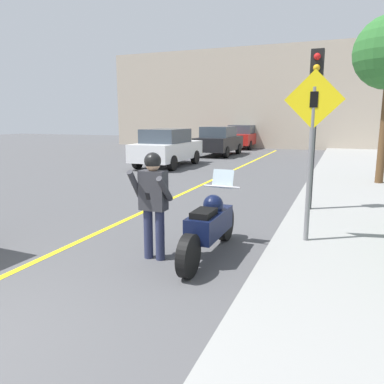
{
  "coord_description": "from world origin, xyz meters",
  "views": [
    {
      "loc": [
        3.59,
        -1.85,
        2.12
      ],
      "look_at": [
        1.39,
        3.64,
        0.96
      ],
      "focal_mm": 35.0,
      "sensor_mm": 36.0,
      "label": 1
    }
  ],
  "objects_px": {
    "crossing_sign": "(312,141)",
    "parked_car_white": "(167,147)",
    "parked_car_red": "(243,136)",
    "traffic_light": "(315,100)",
    "person_biker": "(153,196)",
    "parked_car_black": "(219,141)",
    "motorcycle": "(210,225)"
  },
  "relations": [
    {
      "from": "parked_car_white",
      "to": "crossing_sign",
      "type": "bearing_deg",
      "value": -52.85
    },
    {
      "from": "parked_car_white",
      "to": "parked_car_black",
      "type": "distance_m",
      "value": 5.8
    },
    {
      "from": "crossing_sign",
      "to": "parked_car_red",
      "type": "height_order",
      "value": "crossing_sign"
    },
    {
      "from": "motorcycle",
      "to": "crossing_sign",
      "type": "distance_m",
      "value": 2.08
    },
    {
      "from": "traffic_light",
      "to": "parked_car_white",
      "type": "xyz_separation_m",
      "value": [
        -6.74,
        6.82,
        -1.66
      ]
    },
    {
      "from": "crossing_sign",
      "to": "parked_car_red",
      "type": "distance_m",
      "value": 21.65
    },
    {
      "from": "person_biker",
      "to": "parked_car_white",
      "type": "relative_size",
      "value": 0.39
    },
    {
      "from": "crossing_sign",
      "to": "parked_car_white",
      "type": "bearing_deg",
      "value": 127.15
    },
    {
      "from": "parked_car_black",
      "to": "person_biker",
      "type": "bearing_deg",
      "value": -75.55
    },
    {
      "from": "motorcycle",
      "to": "parked_car_black",
      "type": "distance_m",
      "value": 16.51
    },
    {
      "from": "motorcycle",
      "to": "person_biker",
      "type": "bearing_deg",
      "value": -149.64
    },
    {
      "from": "motorcycle",
      "to": "traffic_light",
      "type": "relative_size",
      "value": 0.69
    },
    {
      "from": "parked_car_black",
      "to": "crossing_sign",
      "type": "bearing_deg",
      "value": -67.05
    },
    {
      "from": "crossing_sign",
      "to": "parked_car_black",
      "type": "xyz_separation_m",
      "value": [
        -6.29,
        14.86,
        -0.93
      ]
    },
    {
      "from": "traffic_light",
      "to": "parked_car_red",
      "type": "relative_size",
      "value": 0.8
    },
    {
      "from": "traffic_light",
      "to": "parked_car_white",
      "type": "bearing_deg",
      "value": 134.66
    },
    {
      "from": "person_biker",
      "to": "crossing_sign",
      "type": "height_order",
      "value": "crossing_sign"
    },
    {
      "from": "person_biker",
      "to": "traffic_light",
      "type": "distance_m",
      "value": 4.38
    },
    {
      "from": "motorcycle",
      "to": "crossing_sign",
      "type": "relative_size",
      "value": 0.86
    },
    {
      "from": "parked_car_black",
      "to": "parked_car_white",
      "type": "bearing_deg",
      "value": -95.89
    },
    {
      "from": "crossing_sign",
      "to": "person_biker",
      "type": "bearing_deg",
      "value": -147.87
    },
    {
      "from": "motorcycle",
      "to": "traffic_light",
      "type": "bearing_deg",
      "value": 68.93
    },
    {
      "from": "parked_car_red",
      "to": "person_biker",
      "type": "bearing_deg",
      "value": -79.12
    },
    {
      "from": "motorcycle",
      "to": "parked_car_red",
      "type": "height_order",
      "value": "parked_car_red"
    },
    {
      "from": "crossing_sign",
      "to": "parked_car_white",
      "type": "relative_size",
      "value": 0.65
    },
    {
      "from": "parked_car_white",
      "to": "parked_car_red",
      "type": "xyz_separation_m",
      "value": [
        0.54,
        11.59,
        0.0
      ]
    },
    {
      "from": "person_biker",
      "to": "parked_car_black",
      "type": "distance_m",
      "value": 16.72
    },
    {
      "from": "traffic_light",
      "to": "parked_car_white",
      "type": "height_order",
      "value": "traffic_light"
    },
    {
      "from": "person_biker",
      "to": "parked_car_white",
      "type": "height_order",
      "value": "parked_car_white"
    },
    {
      "from": "person_biker",
      "to": "parked_car_black",
      "type": "height_order",
      "value": "parked_car_black"
    },
    {
      "from": "crossing_sign",
      "to": "parked_car_white",
      "type": "xyz_separation_m",
      "value": [
        -6.89,
        9.09,
        -0.93
      ]
    },
    {
      "from": "motorcycle",
      "to": "parked_car_black",
      "type": "height_order",
      "value": "parked_car_black"
    }
  ]
}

